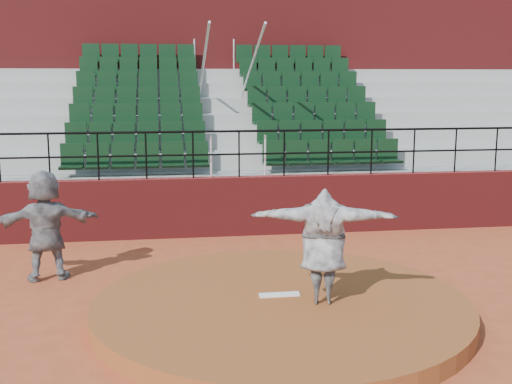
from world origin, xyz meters
TOP-DOWN VIEW (x-y plane):
  - ground at (0.00, 0.00)m, footprint 90.00×90.00m
  - pitchers_mound at (0.00, 0.00)m, footprint 5.50×5.50m
  - pitching_rubber at (0.00, 0.15)m, footprint 0.60×0.15m
  - boundary_wall at (0.00, 5.00)m, footprint 24.00×0.30m
  - wall_railing at (0.00, 5.00)m, footprint 24.04×0.05m
  - seating_deck at (0.00, 8.65)m, footprint 24.00×5.97m
  - press_box_facade at (0.00, 12.60)m, footprint 24.00×3.00m
  - pitcher at (0.56, -0.22)m, footprint 2.12×1.01m
  - fielder at (-3.67, 2.30)m, footprint 1.84×0.81m

SIDE VIEW (x-z plane):
  - ground at x=0.00m, z-range 0.00..0.00m
  - pitchers_mound at x=0.00m, z-range 0.00..0.25m
  - pitching_rubber at x=0.00m, z-range 0.25..0.28m
  - boundary_wall at x=0.00m, z-range 0.00..1.30m
  - fielder at x=-3.67m, z-range 0.00..1.92m
  - pitcher at x=0.56m, z-range 0.25..1.92m
  - seating_deck at x=0.00m, z-range -0.87..3.76m
  - wall_railing at x=0.00m, z-range 1.52..2.54m
  - press_box_facade at x=0.00m, z-range 0.00..7.10m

